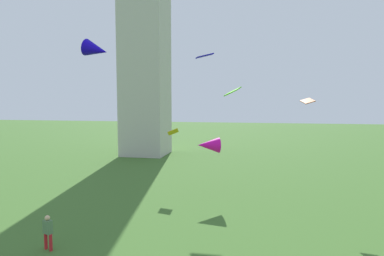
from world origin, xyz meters
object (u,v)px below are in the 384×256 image
object	(u,v)px
person_2	(48,230)
kite_flying_5	(173,132)
kite_flying_0	(308,101)
kite_flying_1	(205,56)
kite_flying_6	(208,145)
kite_flying_2	(233,92)
kite_flying_4	(96,50)

from	to	relation	value
person_2	kite_flying_5	bearing A→B (deg)	-85.85
kite_flying_0	kite_flying_1	bearing A→B (deg)	52.37
kite_flying_0	kite_flying_6	size ratio (longest dim) A/B	0.59
person_2	kite_flying_2	xyz separation A→B (m)	(8.54, 8.95, 7.17)
kite_flying_1	kite_flying_2	bearing A→B (deg)	95.81
person_2	kite_flying_0	bearing A→B (deg)	-121.74
person_2	kite_flying_2	size ratio (longest dim) A/B	1.39
kite_flying_0	kite_flying_4	size ratio (longest dim) A/B	0.52
kite_flying_0	kite_flying_5	bearing A→B (deg)	71.54
kite_flying_0	kite_flying_5	size ratio (longest dim) A/B	1.37
kite_flying_4	kite_flying_6	size ratio (longest dim) A/B	1.13
kite_flying_2	kite_flying_6	xyz separation A→B (m)	(-1.90, 1.22, -4.10)
kite_flying_1	kite_flying_4	xyz separation A→B (m)	(-8.58, -4.41, 0.08)
kite_flying_0	kite_flying_5	distance (m)	11.25
person_2	kite_flying_1	world-z (taller)	kite_flying_1
person_2	kite_flying_4	distance (m)	15.64
kite_flying_1	kite_flying_2	xyz separation A→B (m)	(3.00, -6.31, -3.60)
person_2	kite_flying_1	size ratio (longest dim) A/B	0.95
kite_flying_4	kite_flying_5	size ratio (longest dim) A/B	2.64
kite_flying_0	kite_flying_4	world-z (taller)	kite_flying_4
person_2	kite_flying_5	size ratio (longest dim) A/B	2.00
kite_flying_0	kite_flying_4	bearing A→B (deg)	77.89
kite_flying_0	kite_flying_2	size ratio (longest dim) A/B	0.95
kite_flying_4	person_2	bearing A→B (deg)	-162.86
kite_flying_2	kite_flying_6	size ratio (longest dim) A/B	0.62
kite_flying_0	kite_flying_6	distance (m)	8.38
kite_flying_6	kite_flying_5	bearing A→B (deg)	-143.40
kite_flying_5	kite_flying_6	xyz separation A→B (m)	(3.41, -2.17, -0.77)
kite_flying_4	kite_flying_5	distance (m)	9.52
kite_flying_2	kite_flying_5	bearing A→B (deg)	178.82
kite_flying_2	kite_flying_6	bearing A→B (deg)	178.63
kite_flying_4	kite_flying_6	xyz separation A→B (m)	(9.68, -0.68, -7.78)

